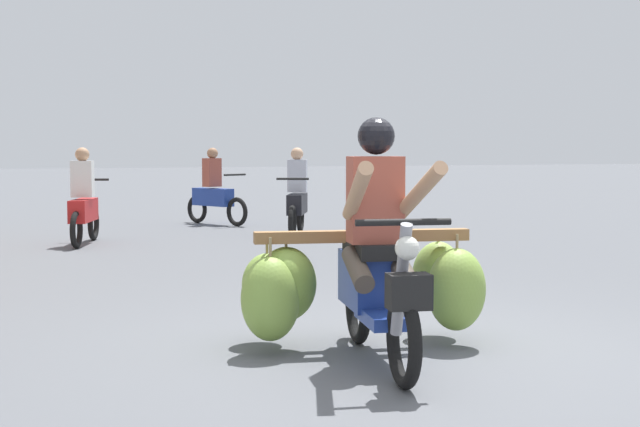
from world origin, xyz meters
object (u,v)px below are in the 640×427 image
Objects in this scene: motorbike_distant_ahead_right at (297,200)px; motorbike_distant_far_ahead at (84,205)px; motorbike_distant_ahead_left at (214,193)px; motorbike_main_loaded at (359,276)px.

motorbike_distant_far_ahead is at bearing -176.36° from motorbike_distant_ahead_right.
motorbike_distant_ahead_right is 0.95× the size of motorbike_distant_far_ahead.
motorbike_distant_far_ahead is (-2.64, -2.65, 0.00)m from motorbike_distant_ahead_left.
motorbike_distant_ahead_right is (0.71, -2.44, 0.00)m from motorbike_distant_ahead_left.
motorbike_main_loaded reaches higher than motorbike_distant_ahead_left.
motorbike_main_loaded is at bearing -107.52° from motorbike_distant_ahead_right.
motorbike_main_loaded is 7.65m from motorbike_distant_far_ahead.
motorbike_distant_ahead_left is at bearing 106.31° from motorbike_distant_ahead_right.
motorbike_distant_ahead_left and motorbike_distant_ahead_right have the same top height.
motorbike_distant_ahead_right is at bearing -73.69° from motorbike_distant_ahead_left.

